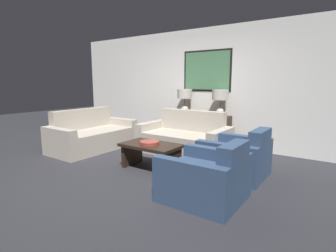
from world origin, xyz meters
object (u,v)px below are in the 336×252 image
Objects in this scene: console_table at (201,130)px; couch_by_back_wall at (184,139)px; decorative_bowl at (150,143)px; armchair_near_back_wall at (236,159)px; table_lamp_right at (220,98)px; table_lamp_left at (185,96)px; armchair_near_camera at (206,179)px; couch_by_side at (92,136)px; coffee_table at (151,151)px.

couch_by_back_wall is at bearing -90.00° from console_table.
armchair_near_back_wall is at bearing 24.01° from decorative_bowl.
table_lamp_right is 0.31× the size of couch_by_back_wall.
armchair_near_back_wall is (1.81, -1.41, -0.85)m from table_lamp_left.
decorative_bowl is 0.34× the size of armchair_near_back_wall.
couch_by_back_wall is 2.20m from armchair_near_camera.
couch_by_back_wall is at bearing -121.49° from table_lamp_right.
couch_by_side is 1.87× the size of coffee_table.
console_table is at bearing 90.00° from couch_by_back_wall.
couch_by_side is at bearing -138.85° from console_table.
armchair_near_camera reaches higher than coffee_table.
coffee_table is at bearing 157.77° from armchair_near_camera.
armchair_near_camera is (1.36, -1.73, -0.01)m from couch_by_back_wall.
couch_by_back_wall is (0.44, -0.72, -0.84)m from table_lamp_left.
couch_by_back_wall is 1.21m from coffee_table.
console_table is 4.14× the size of decorative_bowl.
table_lamp_left is at bearing 105.16° from coffee_table.
table_lamp_left is at bearing 180.00° from table_lamp_right.
couch_by_back_wall is at bearing 25.55° from couch_by_side.
armchair_near_camera is (0.92, -2.45, -0.85)m from table_lamp_right.
couch_by_back_wall is 1.00× the size of couch_by_side.
table_lamp_left reaches higher than console_table.
couch_by_back_wall is at bearing 93.76° from coffee_table.
armchair_near_camera is (0.00, -1.05, 0.00)m from armchair_near_back_wall.
couch_by_back_wall reaches higher than console_table.
table_lamp_left is 2.28m from couch_by_side.
coffee_table is 1.05× the size of armchair_near_back_wall.
table_lamp_right is 2.13m from coffee_table.
armchair_near_back_wall is (1.36, -1.41, -0.09)m from console_table.
table_lamp_right is 2.90m from couch_by_side.
armchair_near_back_wall is (1.36, -0.68, -0.01)m from couch_by_back_wall.
console_table is 1.34× the size of coffee_table.
table_lamp_right reaches higher than armchair_near_camera.
armchair_near_back_wall and armchair_near_camera have the same top height.
console_table reaches higher than decorative_bowl.
armchair_near_camera reaches higher than console_table.
table_lamp_left reaches higher than decorative_bowl.
decorative_bowl is (1.92, -0.37, 0.18)m from couch_by_side.
armchair_near_camera is at bearing -14.99° from couch_by_side.
armchair_near_camera reaches higher than decorative_bowl.
table_lamp_right is 2.11m from decorative_bowl.
decorative_bowl is at bearing -81.00° from coffee_table.
table_lamp_left is at bearing 142.12° from armchair_near_back_wall.
decorative_bowl is (0.09, -1.25, 0.18)m from couch_by_back_wall.
decorative_bowl is (0.53, -1.97, -0.66)m from table_lamp_left.
coffee_table is at bearing -74.84° from table_lamp_left.
armchair_near_back_wall is (3.19, 0.19, -0.01)m from couch_by_side.
table_lamp_left reaches higher than couch_by_side.
couch_by_back_wall reaches higher than armchair_near_camera.
console_table is at bearing 92.35° from coffee_table.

